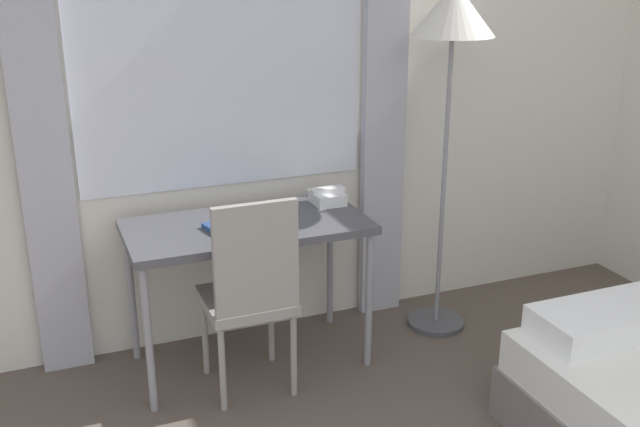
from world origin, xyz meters
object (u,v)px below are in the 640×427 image
at_px(desk, 247,236).
at_px(desk_chair, 251,288).
at_px(book, 237,224).
at_px(standing_lamp, 452,34).
at_px(telephone, 327,197).

height_order(desk, desk_chair, desk_chair).
distance_m(desk, desk_chair, 0.32).
bearing_deg(desk, book, -150.28).
xyz_separation_m(standing_lamp, telephone, (-0.61, 0.13, -0.81)).
bearing_deg(desk_chair, standing_lamp, 13.31).
distance_m(desk, book, 0.10).
bearing_deg(telephone, standing_lamp, -12.40).
xyz_separation_m(desk_chair, telephone, (0.54, 0.40, 0.25)).
relative_size(desk, desk_chair, 1.18).
distance_m(standing_lamp, telephone, 1.02).
bearing_deg(telephone, book, -163.34).
xyz_separation_m(desk, telephone, (0.47, 0.13, 0.10)).
height_order(desk_chair, standing_lamp, standing_lamp).
height_order(desk, book, book).
relative_size(telephone, book, 0.54).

